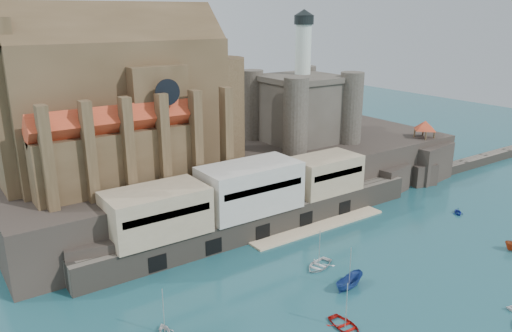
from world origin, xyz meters
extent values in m
plane|color=#184851|center=(0.00, 0.00, 0.00)|extent=(300.00, 300.00, 0.00)
cube|color=black|center=(0.00, 40.00, 5.00)|extent=(100.00, 34.00, 10.00)
cube|color=black|center=(-38.00, 23.50, 3.00)|extent=(9.00, 5.00, 6.00)
cube|color=black|center=(-22.00, 23.50, 3.00)|extent=(9.00, 5.00, 6.00)
cube|color=black|center=(-5.00, 23.50, 3.00)|extent=(9.00, 5.00, 6.00)
cube|color=black|center=(12.00, 23.50, 3.00)|extent=(9.00, 5.00, 6.00)
cube|color=black|center=(28.00, 23.50, 3.00)|extent=(9.00, 5.00, 6.00)
cube|color=#5D564B|center=(-8.00, 22.50, 2.25)|extent=(70.00, 6.00, 4.50)
cube|color=beige|center=(2.00, 18.00, 0.15)|extent=(30.00, 4.00, 0.40)
cube|color=black|center=(-30.00, 19.60, 1.60)|extent=(3.00, 0.40, 2.60)
cube|color=black|center=(-20.00, 19.60, 1.60)|extent=(3.00, 0.40, 2.60)
cube|color=black|center=(-10.00, 19.60, 1.60)|extent=(3.00, 0.40, 2.60)
cube|color=black|center=(0.00, 19.60, 1.60)|extent=(3.00, 0.40, 2.60)
cube|color=black|center=(10.00, 19.60, 1.60)|extent=(3.00, 0.40, 2.60)
cube|color=tan|center=(-28.00, 23.50, 8.25)|extent=(16.00, 9.00, 7.50)
cube|color=beige|center=(-10.00, 23.50, 8.75)|extent=(18.00, 9.00, 8.50)
cube|color=tan|center=(8.00, 23.50, 8.00)|extent=(14.00, 8.00, 7.00)
cube|color=#4C3923|center=(-26.00, 42.00, 22.00)|extent=(38.00, 14.00, 24.00)
cube|color=#4C3923|center=(-26.00, 42.00, 34.00)|extent=(38.00, 13.01, 13.01)
cylinder|color=#4C3923|center=(-7.00, 42.00, 20.00)|extent=(14.00, 14.00, 20.00)
cube|color=#4C3923|center=(-22.00, 42.00, 20.00)|extent=(10.00, 20.00, 20.00)
cube|color=#4C3923|center=(-30.00, 32.50, 15.00)|extent=(28.00, 5.00, 10.00)
cube|color=#4C3923|center=(-30.00, 51.50, 15.00)|extent=(28.00, 5.00, 10.00)
cube|color=#BB3B20|center=(-30.00, 32.50, 21.60)|extent=(28.00, 5.66, 5.66)
cube|color=#BB3B20|center=(-30.00, 51.50, 21.60)|extent=(28.00, 5.66, 5.66)
cube|color=#4C3923|center=(-45.00, 42.00, 24.00)|extent=(4.00, 10.00, 28.00)
cylinder|color=black|center=(-22.00, 29.95, 26.00)|extent=(4.40, 0.30, 4.40)
cube|color=#4C3923|center=(-42.00, 29.50, 18.00)|extent=(1.60, 2.20, 16.00)
cube|color=#4C3923|center=(-35.80, 29.50, 18.00)|extent=(1.60, 2.20, 16.00)
cube|color=#4C3923|center=(-29.60, 29.50, 18.00)|extent=(1.60, 2.20, 16.00)
cube|color=#4C3923|center=(-23.40, 29.50, 18.00)|extent=(1.60, 2.20, 16.00)
cube|color=#4C3923|center=(-17.20, 29.50, 18.00)|extent=(1.60, 2.20, 16.00)
cube|color=#4C3923|center=(-11.00, 29.50, 18.00)|extent=(1.60, 2.20, 16.00)
cube|color=#413C33|center=(16.00, 41.00, 17.00)|extent=(16.00, 16.00, 14.00)
cube|color=#413C33|center=(16.00, 41.00, 24.40)|extent=(17.00, 17.00, 1.20)
cylinder|color=#413C33|center=(8.00, 33.00, 18.00)|extent=(5.20, 5.20, 16.00)
cylinder|color=#413C33|center=(24.00, 33.00, 18.00)|extent=(5.20, 5.20, 16.00)
cylinder|color=#413C33|center=(8.00, 49.00, 18.00)|extent=(5.20, 5.20, 16.00)
cylinder|color=#413C33|center=(24.00, 49.00, 18.00)|extent=(5.20, 5.20, 16.00)
cylinder|color=silver|center=(18.00, 43.00, 30.00)|extent=(3.60, 3.60, 12.00)
cylinder|color=black|center=(18.00, 43.00, 37.00)|extent=(4.40, 4.40, 2.00)
cone|color=black|center=(18.00, 43.00, 38.60)|extent=(4.60, 4.60, 1.40)
cube|color=black|center=(42.00, 26.00, 4.35)|extent=(12.00, 10.00, 8.70)
cube|color=black|center=(38.00, 23.00, 2.50)|extent=(6.00, 5.00, 5.00)
cube|color=black|center=(47.00, 28.00, 3.00)|extent=(5.00, 4.00, 6.00)
cube|color=#4C3923|center=(42.00, 26.00, 8.85)|extent=(4.20, 4.20, 0.30)
cylinder|color=#4C3923|center=(40.40, 24.40, 10.30)|extent=(0.36, 0.36, 3.20)
cylinder|color=#4C3923|center=(43.60, 24.40, 10.30)|extent=(0.36, 0.36, 3.20)
cylinder|color=#4C3923|center=(40.40, 27.60, 10.30)|extent=(0.36, 0.36, 3.20)
cylinder|color=#4C3923|center=(43.60, 27.60, 10.30)|extent=(0.36, 0.36, 3.20)
pyramid|color=#BB3B20|center=(42.00, 26.00, 13.00)|extent=(6.40, 6.40, 2.20)
cube|color=#5D564B|center=(66.00, 24.00, 0.00)|extent=(40.00, 3.00, 2.40)
imported|color=#A10B07|center=(-16.27, -7.36, 0.00)|extent=(3.83, 1.27, 5.30)
imported|color=navy|center=(-8.86, -0.63, 0.00)|extent=(2.58, 2.53, 5.74)
imported|color=silver|center=(-8.38, 6.53, 0.00)|extent=(2.42, 4.26, 5.73)
imported|color=#1B2F97|center=(29.09, 6.92, 0.00)|extent=(2.94, 2.81, 2.94)
camera|label=1|loc=(-57.04, -45.82, 38.69)|focal=35.00mm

